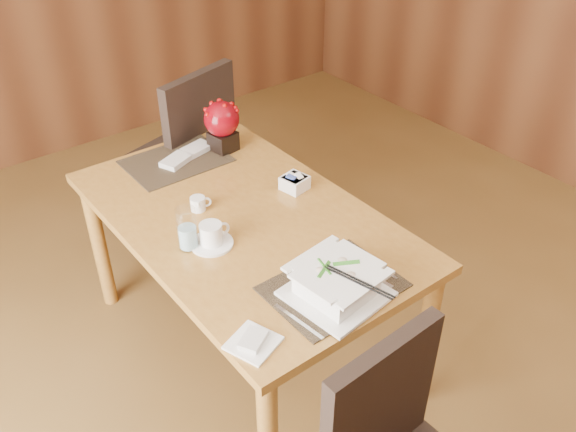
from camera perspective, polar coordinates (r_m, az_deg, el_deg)
ground at (r=2.66m, az=4.26°, el=-19.38°), size 6.00×6.00×0.00m
dining_table at (r=2.52m, az=-4.11°, el=-1.73°), size 0.90×1.50×0.75m
placemat_near at (r=2.12m, az=4.24°, el=-6.61°), size 0.45×0.33×0.01m
placemat_far at (r=2.87m, az=-10.42°, el=5.10°), size 0.45×0.33×0.01m
soup_setting at (r=2.05m, az=4.59°, el=-6.27°), size 0.33×0.33×0.12m
coffee_cup at (r=2.30m, az=-7.19°, el=-1.89°), size 0.16×0.16×0.09m
water_glass at (r=2.27m, az=-9.43°, el=-1.19°), size 0.09×0.09×0.17m
creamer_jug at (r=2.51m, az=-8.43°, el=1.15°), size 0.11×0.11×0.06m
sugar_caddy at (r=2.61m, az=0.62°, el=3.12°), size 0.12×0.12×0.06m
berry_decor at (r=2.88m, az=-6.20°, el=8.62°), size 0.17×0.17×0.25m
napkins_far at (r=2.89m, az=-9.34°, el=5.77°), size 0.30×0.18×0.02m
bread_plate at (r=1.93m, az=-3.28°, el=-11.77°), size 0.18×0.18×0.01m
far_chair at (r=3.28m, az=-9.54°, el=6.01°), size 0.61×0.61×1.05m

